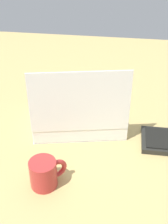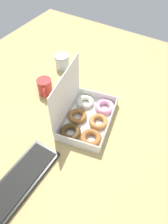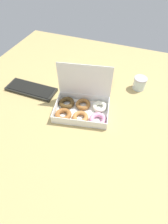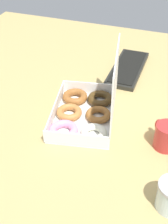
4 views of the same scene
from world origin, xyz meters
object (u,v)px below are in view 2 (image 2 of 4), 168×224
coffee_mug (45,87)px  glass_jar (62,62)px  keyboard (21,179)px  donut_box (86,116)px

coffee_mug → glass_jar: 24.14cm
keyboard → coffee_mug: coffee_mug is taller
donut_box → coffee_mug: 29.90cm
keyboard → glass_jar: size_ratio=3.97×
donut_box → glass_jar: 45.18cm
glass_jar → coffee_mug: bearing=-167.8°
coffee_mug → donut_box: bearing=-100.9°
keyboard → glass_jar: 74.54cm
coffee_mug → glass_jar: (23.59, 5.10, -0.12)cm
glass_jar → donut_box: bearing=-130.3°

